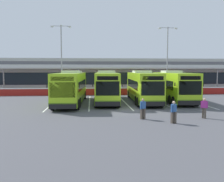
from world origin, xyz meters
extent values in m
plane|color=#4C4C51|center=(0.00, 0.00, 0.00)|extent=(200.00, 200.00, 0.00)
cube|color=silver|center=(0.00, 27.00, 2.75)|extent=(70.00, 10.00, 5.50)
cube|color=#19232D|center=(0.00, 21.98, 2.30)|extent=(66.00, 0.08, 2.20)
cube|color=#4C4C51|center=(0.00, 21.97, 5.15)|extent=(68.00, 0.08, 0.60)
cube|color=beige|center=(0.00, 20.50, 4.20)|extent=(67.00, 3.00, 0.24)
cube|color=gray|center=(0.00, 27.00, 5.75)|extent=(70.00, 10.00, 0.50)
cylinder|color=#999999|center=(-18.60, 19.30, 2.10)|extent=(0.20, 0.20, 4.20)
cylinder|color=#999999|center=(-6.20, 19.30, 2.10)|extent=(0.20, 0.20, 4.20)
cylinder|color=#999999|center=(6.20, 19.30, 2.10)|extent=(0.20, 0.20, 4.20)
cylinder|color=#999999|center=(18.60, 19.30, 2.10)|extent=(0.20, 0.20, 4.20)
cube|color=maroon|center=(0.00, 14.50, 0.50)|extent=(60.00, 0.36, 1.00)
cube|color=#B2B2B2|center=(0.00, 14.50, 1.05)|extent=(60.00, 0.40, 0.10)
cube|color=#9ED11E|center=(-6.28, 5.20, 1.91)|extent=(3.08, 12.10, 3.19)
cube|color=#598419|center=(-6.28, 5.20, 0.59)|extent=(3.10, 12.12, 0.56)
cube|color=black|center=(-6.26, 5.60, 2.15)|extent=(3.00, 9.71, 0.96)
cube|color=black|center=(-6.55, -0.74, 2.05)|extent=(2.31, 0.20, 1.40)
cube|color=black|center=(-6.55, -0.75, 3.05)|extent=(2.05, 0.17, 0.40)
cube|color=silver|center=(-6.24, 6.20, 3.64)|extent=(2.17, 2.89, 0.28)
cube|color=black|center=(-6.55, -0.85, 0.55)|extent=(2.45, 0.27, 0.44)
cube|color=black|center=(-5.08, -0.46, 2.40)|extent=(0.09, 0.12, 0.36)
cube|color=black|center=(-7.99, -0.33, 2.40)|extent=(0.09, 0.12, 0.36)
cylinder|color=black|center=(-4.88, 9.74, 0.52)|extent=(0.37, 1.05, 1.04)
cylinder|color=black|center=(-7.27, 9.85, 0.52)|extent=(0.37, 1.05, 1.04)
cylinder|color=black|center=(-5.23, 1.95, 0.52)|extent=(0.37, 1.05, 1.04)
cylinder|color=black|center=(-7.62, 2.06, 0.52)|extent=(0.37, 1.05, 1.04)
cylinder|color=black|center=(-5.29, 0.55, 0.52)|extent=(0.37, 1.05, 1.04)
cylinder|color=black|center=(-7.68, 0.66, 0.52)|extent=(0.37, 1.05, 1.04)
cube|color=#9ED11E|center=(-2.12, 6.58, 1.91)|extent=(3.08, 12.10, 3.19)
cube|color=#598419|center=(-2.12, 6.58, 0.59)|extent=(3.10, 12.12, 0.56)
cube|color=black|center=(-2.10, 6.98, 2.15)|extent=(3.00, 9.71, 0.96)
cube|color=black|center=(-2.38, 0.64, 2.05)|extent=(2.31, 0.20, 1.40)
cube|color=black|center=(-2.38, 0.63, 3.05)|extent=(2.05, 0.17, 0.40)
cube|color=silver|center=(-2.07, 7.58, 3.64)|extent=(2.17, 2.89, 0.28)
cube|color=black|center=(-2.39, 0.53, 0.55)|extent=(2.45, 0.27, 0.44)
cube|color=black|center=(-0.92, 0.92, 2.40)|extent=(0.09, 0.12, 0.36)
cube|color=black|center=(-3.82, 1.05, 2.40)|extent=(0.09, 0.12, 0.36)
cylinder|color=black|center=(-0.72, 11.13, 0.52)|extent=(0.37, 1.05, 1.04)
cylinder|color=black|center=(-3.11, 11.23, 0.52)|extent=(0.37, 1.05, 1.04)
cylinder|color=black|center=(-1.07, 3.33, 0.52)|extent=(0.37, 1.05, 1.04)
cylinder|color=black|center=(-3.46, 3.44, 0.52)|extent=(0.37, 1.05, 1.04)
cylinder|color=black|center=(-1.13, 1.94, 0.52)|extent=(0.37, 1.05, 1.04)
cylinder|color=black|center=(-3.52, 2.04, 0.52)|extent=(0.37, 1.05, 1.04)
cube|color=#9ED11E|center=(2.28, 6.30, 1.91)|extent=(3.08, 12.10, 3.19)
cube|color=#598419|center=(2.28, 6.30, 0.59)|extent=(3.10, 12.12, 0.56)
cube|color=black|center=(2.30, 6.70, 2.15)|extent=(3.00, 9.71, 0.96)
cube|color=black|center=(2.02, 0.35, 2.05)|extent=(2.31, 0.20, 1.40)
cube|color=black|center=(2.02, 0.34, 3.05)|extent=(2.05, 0.17, 0.40)
cube|color=silver|center=(2.33, 7.30, 3.64)|extent=(2.17, 2.89, 0.28)
cube|color=black|center=(2.01, 0.24, 0.55)|extent=(2.45, 0.27, 0.44)
cube|color=black|center=(3.49, 0.64, 2.40)|extent=(0.09, 0.12, 0.36)
cube|color=black|center=(0.58, 0.77, 2.40)|extent=(0.09, 0.12, 0.36)
cylinder|color=black|center=(3.68, 10.84, 0.52)|extent=(0.37, 1.05, 1.04)
cylinder|color=black|center=(1.30, 10.95, 0.52)|extent=(0.37, 1.05, 1.04)
cylinder|color=black|center=(3.34, 3.05, 0.52)|extent=(0.37, 1.05, 1.04)
cylinder|color=black|center=(0.95, 3.15, 0.52)|extent=(0.37, 1.05, 1.04)
cylinder|color=black|center=(3.27, 1.65, 0.52)|extent=(0.37, 1.05, 1.04)
cylinder|color=black|center=(0.89, 1.75, 0.52)|extent=(0.37, 1.05, 1.04)
cube|color=#9ED11E|center=(6.17, 6.64, 1.91)|extent=(3.08, 12.10, 3.19)
cube|color=#598419|center=(6.17, 6.64, 0.59)|extent=(3.10, 12.12, 0.56)
cube|color=black|center=(6.19, 7.04, 2.15)|extent=(3.00, 9.71, 0.96)
cube|color=black|center=(5.91, 0.69, 2.05)|extent=(2.31, 0.20, 1.40)
cube|color=black|center=(5.91, 0.68, 3.05)|extent=(2.05, 0.17, 0.40)
cube|color=silver|center=(6.22, 7.63, 3.64)|extent=(2.17, 2.89, 0.28)
cube|color=black|center=(5.90, 0.58, 0.55)|extent=(2.45, 0.27, 0.44)
cube|color=black|center=(7.38, 0.98, 2.40)|extent=(0.09, 0.12, 0.36)
cube|color=black|center=(4.47, 1.11, 2.40)|extent=(0.09, 0.12, 0.36)
cylinder|color=black|center=(7.57, 11.18, 0.52)|extent=(0.37, 1.05, 1.04)
cylinder|color=black|center=(5.19, 11.28, 0.52)|extent=(0.37, 1.05, 1.04)
cylinder|color=black|center=(7.23, 3.39, 0.52)|extent=(0.37, 1.05, 1.04)
cylinder|color=black|center=(4.84, 3.49, 0.52)|extent=(0.37, 1.05, 1.04)
cylinder|color=black|center=(7.16, 1.99, 0.52)|extent=(0.37, 1.05, 1.04)
cylinder|color=black|center=(4.78, 2.09, 0.52)|extent=(0.37, 1.05, 1.04)
cube|color=silver|center=(-8.40, 6.00, 0.00)|extent=(0.14, 13.00, 0.01)
cube|color=silver|center=(-4.20, 6.00, 0.00)|extent=(0.14, 13.00, 0.01)
cube|color=silver|center=(0.00, 6.00, 0.00)|extent=(0.14, 13.00, 0.01)
cube|color=silver|center=(4.20, 6.00, 0.00)|extent=(0.14, 13.00, 0.01)
cube|color=silver|center=(8.40, 6.00, 0.00)|extent=(0.14, 13.00, 0.01)
cube|color=#4C4238|center=(-0.05, -4.36, 0.42)|extent=(0.21, 0.23, 0.84)
cube|color=#4C4238|center=(0.15, -4.38, 0.42)|extent=(0.21, 0.23, 0.84)
cube|color=#2D5693|center=(0.05, -4.37, 1.12)|extent=(0.40, 0.36, 0.56)
cube|color=#2D5693|center=(-0.14, -4.49, 1.09)|extent=(0.13, 0.13, 0.54)
cube|color=#2D5693|center=(0.24, -4.26, 1.09)|extent=(0.13, 0.13, 0.54)
sphere|color=tan|center=(0.05, -4.37, 1.51)|extent=(0.22, 0.22, 0.22)
cube|color=#4C4238|center=(4.93, -4.34, 0.42)|extent=(0.20, 0.22, 0.84)
cube|color=#4C4238|center=(5.03, -4.52, 0.42)|extent=(0.20, 0.22, 0.84)
cube|color=#A32D89|center=(4.98, -4.43, 1.12)|extent=(0.40, 0.34, 0.56)
cube|color=#A32D89|center=(4.78, -4.34, 1.09)|extent=(0.12, 0.13, 0.54)
cube|color=#A32D89|center=(5.18, -4.52, 1.09)|extent=(0.12, 0.13, 0.54)
sphere|color=tan|center=(4.98, -4.43, 1.51)|extent=(0.22, 0.22, 0.22)
cube|color=#4C4238|center=(1.85, -6.01, 0.42)|extent=(0.21, 0.23, 0.84)
cube|color=#4C4238|center=(2.04, -6.03, 0.42)|extent=(0.21, 0.23, 0.84)
cube|color=#2D5693|center=(1.95, -6.02, 1.12)|extent=(0.40, 0.36, 0.56)
cube|color=#2D5693|center=(1.75, -6.13, 1.09)|extent=(0.13, 0.13, 0.54)
cube|color=#2D5693|center=(2.14, -5.91, 1.09)|extent=(0.13, 0.13, 0.54)
sphere|color=#DBB293|center=(1.95, -6.02, 1.51)|extent=(0.22, 0.22, 0.22)
cylinder|color=#9E9EA3|center=(-8.75, 17.28, 5.50)|extent=(0.20, 0.20, 11.00)
cylinder|color=#9E9EA3|center=(-8.75, 17.28, 10.85)|extent=(2.80, 0.10, 0.10)
cube|color=silver|center=(-10.15, 17.28, 10.75)|extent=(0.44, 0.28, 0.20)
cube|color=silver|center=(-7.35, 17.28, 10.75)|extent=(0.44, 0.28, 0.20)
cylinder|color=#9E9EA3|center=(8.77, 17.48, 5.50)|extent=(0.20, 0.20, 11.00)
cylinder|color=#9E9EA3|center=(8.77, 17.48, 10.85)|extent=(2.80, 0.10, 0.10)
cube|color=silver|center=(7.37, 17.48, 10.75)|extent=(0.44, 0.28, 0.20)
cube|color=silver|center=(10.17, 17.48, 10.75)|extent=(0.44, 0.28, 0.20)
camera|label=1|loc=(-3.93, -23.01, 3.82)|focal=39.29mm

